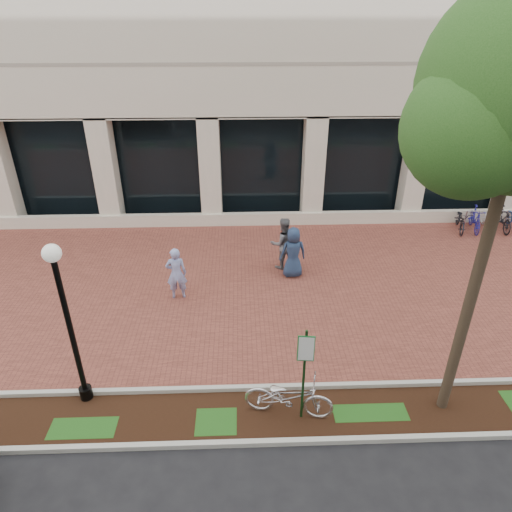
{
  "coord_description": "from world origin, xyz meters",
  "views": [
    {
      "loc": [
        -0.84,
        -12.18,
        7.75
      ],
      "look_at": [
        -0.43,
        -0.8,
        1.47
      ],
      "focal_mm": 32.0,
      "sensor_mm": 36.0,
      "label": 1
    }
  ],
  "objects_px": {
    "pedestrian_left": "(176,273)",
    "bollard": "(488,243)",
    "pedestrian_right": "(293,252)",
    "locked_bicycle": "(289,396)",
    "pedestrian_mid": "(283,243)",
    "lamppost": "(68,318)",
    "bike_rack_cluster": "(495,219)",
    "parking_sign": "(305,364)"
  },
  "relations": [
    {
      "from": "parking_sign",
      "to": "pedestrian_right",
      "type": "xyz_separation_m",
      "value": [
        0.42,
        5.85,
        -0.64
      ]
    },
    {
      "from": "locked_bicycle",
      "to": "pedestrian_right",
      "type": "bearing_deg",
      "value": 4.77
    },
    {
      "from": "pedestrian_right",
      "to": "pedestrian_mid",
      "type": "bearing_deg",
      "value": -70.49
    },
    {
      "from": "pedestrian_mid",
      "to": "bike_rack_cluster",
      "type": "bearing_deg",
      "value": -176.89
    },
    {
      "from": "bike_rack_cluster",
      "to": "parking_sign",
      "type": "bearing_deg",
      "value": -124.42
    },
    {
      "from": "locked_bicycle",
      "to": "bollard",
      "type": "relative_size",
      "value": 2.17
    },
    {
      "from": "locked_bicycle",
      "to": "pedestrian_left",
      "type": "relative_size",
      "value": 1.15
    },
    {
      "from": "lamppost",
      "to": "bollard",
      "type": "bearing_deg",
      "value": 27.44
    },
    {
      "from": "parking_sign",
      "to": "pedestrian_left",
      "type": "height_order",
      "value": "parking_sign"
    },
    {
      "from": "lamppost",
      "to": "pedestrian_right",
      "type": "relative_size",
      "value": 2.29
    },
    {
      "from": "parking_sign",
      "to": "pedestrian_left",
      "type": "distance_m",
      "value": 5.7
    },
    {
      "from": "pedestrian_right",
      "to": "bollard",
      "type": "height_order",
      "value": "pedestrian_right"
    },
    {
      "from": "bollard",
      "to": "locked_bicycle",
      "type": "bearing_deg",
      "value": -137.98
    },
    {
      "from": "pedestrian_mid",
      "to": "pedestrian_right",
      "type": "bearing_deg",
      "value": 102.54
    },
    {
      "from": "pedestrian_mid",
      "to": "bollard",
      "type": "height_order",
      "value": "pedestrian_mid"
    },
    {
      "from": "locked_bicycle",
      "to": "pedestrian_right",
      "type": "xyz_separation_m",
      "value": [
        0.69,
        5.74,
        0.35
      ]
    },
    {
      "from": "lamppost",
      "to": "bike_rack_cluster",
      "type": "distance_m",
      "value": 15.88
    },
    {
      "from": "locked_bicycle",
      "to": "pedestrian_left",
      "type": "distance_m",
      "value": 5.43
    },
    {
      "from": "pedestrian_right",
      "to": "bike_rack_cluster",
      "type": "relative_size",
      "value": 0.49
    },
    {
      "from": "bollard",
      "to": "pedestrian_right",
      "type": "bearing_deg",
      "value": -170.28
    },
    {
      "from": "locked_bicycle",
      "to": "pedestrian_mid",
      "type": "bearing_deg",
      "value": 7.89
    },
    {
      "from": "pedestrian_left",
      "to": "bollard",
      "type": "relative_size",
      "value": 1.89
    },
    {
      "from": "lamppost",
      "to": "bike_rack_cluster",
      "type": "bearing_deg",
      "value": 31.68
    },
    {
      "from": "parking_sign",
      "to": "pedestrian_mid",
      "type": "xyz_separation_m",
      "value": [
        0.15,
        6.41,
        -0.59
      ]
    },
    {
      "from": "pedestrian_right",
      "to": "bollard",
      "type": "xyz_separation_m",
      "value": [
        7.01,
        1.2,
        -0.4
      ]
    },
    {
      "from": "pedestrian_left",
      "to": "pedestrian_mid",
      "type": "distance_m",
      "value": 3.71
    },
    {
      "from": "pedestrian_left",
      "to": "pedestrian_mid",
      "type": "height_order",
      "value": "pedestrian_mid"
    },
    {
      "from": "parking_sign",
      "to": "bike_rack_cluster",
      "type": "relative_size",
      "value": 0.67
    },
    {
      "from": "pedestrian_right",
      "to": "bike_rack_cluster",
      "type": "xyz_separation_m",
      "value": [
        8.26,
        3.17,
        -0.4
      ]
    },
    {
      "from": "pedestrian_mid",
      "to": "pedestrian_right",
      "type": "xyz_separation_m",
      "value": [
        0.28,
        -0.56,
        -0.04
      ]
    },
    {
      "from": "pedestrian_left",
      "to": "pedestrian_mid",
      "type": "relative_size",
      "value": 0.93
    },
    {
      "from": "pedestrian_left",
      "to": "bollard",
      "type": "distance_m",
      "value": 10.84
    },
    {
      "from": "lamppost",
      "to": "bike_rack_cluster",
      "type": "xyz_separation_m",
      "value": [
        13.43,
        8.29,
        -1.75
      ]
    },
    {
      "from": "pedestrian_right",
      "to": "bollard",
      "type": "distance_m",
      "value": 7.12
    },
    {
      "from": "bollard",
      "to": "bike_rack_cluster",
      "type": "distance_m",
      "value": 2.33
    },
    {
      "from": "lamppost",
      "to": "pedestrian_left",
      "type": "relative_size",
      "value": 2.34
    },
    {
      "from": "lamppost",
      "to": "pedestrian_mid",
      "type": "bearing_deg",
      "value": 49.26
    },
    {
      "from": "parking_sign",
      "to": "pedestrian_right",
      "type": "relative_size",
      "value": 1.37
    },
    {
      "from": "locked_bicycle",
      "to": "bike_rack_cluster",
      "type": "distance_m",
      "value": 12.63
    },
    {
      "from": "pedestrian_right",
      "to": "bollard",
      "type": "relative_size",
      "value": 1.93
    },
    {
      "from": "lamppost",
      "to": "pedestrian_mid",
      "type": "height_order",
      "value": "lamppost"
    },
    {
      "from": "pedestrian_mid",
      "to": "bollard",
      "type": "relative_size",
      "value": 2.03
    }
  ]
}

